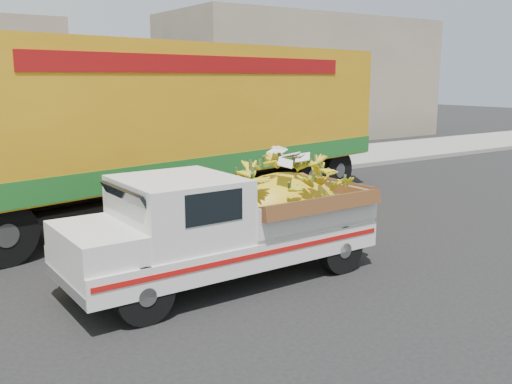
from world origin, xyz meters
TOP-DOWN VIEW (x-y plane):
  - ground at (0.00, 0.00)m, footprint 100.00×100.00m
  - curb at (0.00, 7.33)m, footprint 60.00×0.25m
  - sidewalk at (0.00, 9.43)m, footprint 60.00×4.00m
  - building_right at (14.00, 16.33)m, footprint 14.00×6.00m
  - pickup_truck at (-0.08, 0.35)m, footprint 4.86×1.84m
  - semi_trailer at (1.15, 4.89)m, footprint 12.09×4.83m

SIDE VIEW (x-z plane):
  - ground at x=0.00m, z-range 0.00..0.00m
  - sidewalk at x=0.00m, z-range 0.00..0.14m
  - curb at x=0.00m, z-range 0.00..0.15m
  - pickup_truck at x=-0.08m, z-range 0.06..1.76m
  - semi_trailer at x=1.15m, z-range 0.22..4.02m
  - building_right at x=14.00m, z-range 0.00..6.00m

